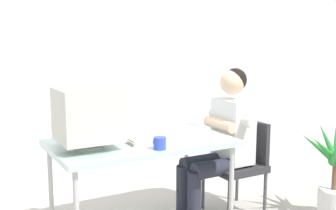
# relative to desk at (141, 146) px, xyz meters

# --- Properties ---
(wall_back) EXTENTS (8.00, 0.10, 3.00)m
(wall_back) POSITION_rel_desk_xyz_m (0.30, 1.40, 0.79)
(wall_back) COLOR silver
(wall_back) RESTS_ON ground_plane
(desk) EXTENTS (1.34, 0.79, 0.76)m
(desk) POSITION_rel_desk_xyz_m (0.00, 0.00, 0.00)
(desk) COLOR #B7B7BC
(desk) RESTS_ON ground_plane
(crt_monitor) EXTENTS (0.43, 0.40, 0.43)m
(crt_monitor) POSITION_rel_desk_xyz_m (-0.42, -0.04, 0.29)
(crt_monitor) COLOR silver
(crt_monitor) RESTS_ON desk
(keyboard) EXTENTS (0.19, 0.41, 0.03)m
(keyboard) POSITION_rel_desk_xyz_m (-0.05, 0.04, 0.07)
(keyboard) COLOR beige
(keyboard) RESTS_ON desk
(office_chair) EXTENTS (0.44, 0.44, 0.80)m
(office_chair) POSITION_rel_desk_xyz_m (0.95, -0.00, -0.25)
(office_chair) COLOR #4C4C51
(office_chair) RESTS_ON ground_plane
(person_seated) EXTENTS (0.74, 0.55, 1.27)m
(person_seated) POSITION_rel_desk_xyz_m (0.76, -0.00, -0.02)
(person_seated) COLOR silver
(person_seated) RESTS_ON ground_plane
(potted_plant) EXTENTS (0.56, 0.58, 0.80)m
(potted_plant) POSITION_rel_desk_xyz_m (1.58, -0.50, -0.32)
(potted_plant) COLOR silver
(potted_plant) RESTS_ON ground_plane
(desk_mug) EXTENTS (0.09, 0.10, 0.09)m
(desk_mug) POSITION_rel_desk_xyz_m (-0.00, -0.31, 0.09)
(desk_mug) COLOR blue
(desk_mug) RESTS_ON desk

